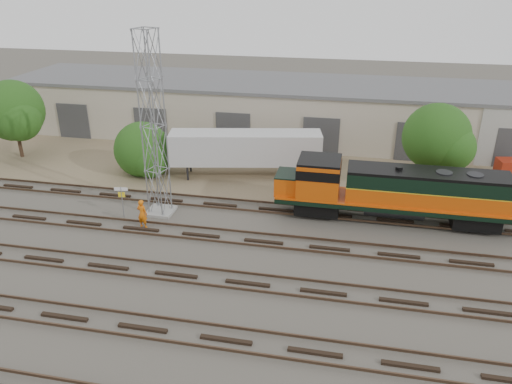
% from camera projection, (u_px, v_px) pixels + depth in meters
% --- Properties ---
extents(ground, '(140.00, 140.00, 0.00)m').
position_uv_depth(ground, '(259.00, 255.00, 29.12)').
color(ground, '#47423A').
rests_on(ground, ground).
extents(dirt_strip, '(80.00, 16.00, 0.02)m').
position_uv_depth(dirt_strip, '(293.00, 164.00, 42.51)').
color(dirt_strip, '#726047').
rests_on(dirt_strip, ground).
extents(tracks, '(80.00, 20.40, 0.28)m').
position_uv_depth(tracks, '(248.00, 283.00, 26.41)').
color(tracks, black).
rests_on(tracks, ground).
extents(warehouse, '(58.40, 10.40, 5.30)m').
position_uv_depth(warehouse, '(306.00, 110.00, 48.54)').
color(warehouse, '#B8AB99').
rests_on(warehouse, ground).
extents(locomotive, '(15.57, 2.73, 3.74)m').
position_uv_depth(locomotive, '(392.00, 191.00, 32.20)').
color(locomotive, black).
rests_on(locomotive, tracks).
extents(signal_tower, '(1.79, 1.79, 12.10)m').
position_uv_depth(signal_tower, '(154.00, 130.00, 31.78)').
color(signal_tower, gray).
rests_on(signal_tower, ground).
extents(sign_post, '(0.89, 0.18, 2.19)m').
position_uv_depth(sign_post, '(122.00, 196.00, 32.99)').
color(sign_post, gray).
rests_on(sign_post, ground).
extents(worker, '(0.78, 0.58, 1.93)m').
position_uv_depth(worker, '(142.00, 214.00, 31.91)').
color(worker, orange).
rests_on(worker, ground).
extents(semi_trailer, '(12.07, 4.62, 3.64)m').
position_uv_depth(semi_trailer, '(249.00, 149.00, 39.26)').
color(semi_trailer, '#BCBCBC').
rests_on(semi_trailer, ground).
extents(dumpster_red, '(1.74, 1.66, 1.40)m').
position_uv_depth(dumpster_red, '(507.00, 168.00, 39.90)').
color(dumpster_red, maroon).
rests_on(dumpster_red, ground).
extents(tree_west, '(5.45, 5.19, 6.79)m').
position_uv_depth(tree_west, '(15.00, 113.00, 42.41)').
color(tree_west, '#382619').
rests_on(tree_west, ground).
extents(tree_mid, '(4.71, 4.49, 4.49)m').
position_uv_depth(tree_mid, '(144.00, 152.00, 39.96)').
color(tree_mid, '#382619').
rests_on(tree_mid, ground).
extents(tree_east, '(5.13, 4.89, 6.60)m').
position_uv_depth(tree_east, '(440.00, 139.00, 35.94)').
color(tree_east, '#382619').
rests_on(tree_east, ground).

